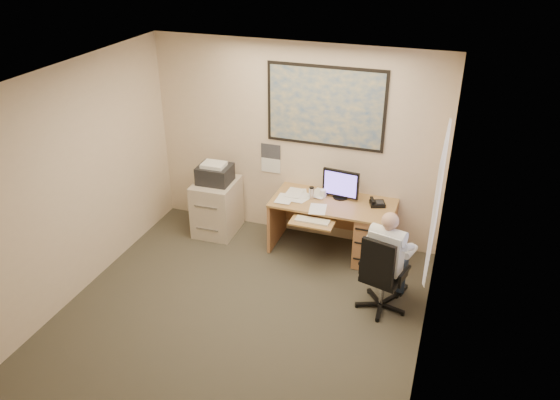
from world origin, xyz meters
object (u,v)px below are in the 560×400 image
(filing_cabinet, at_px, (217,202))
(office_chair, at_px, (383,289))
(desk, at_px, (357,226))
(person, at_px, (385,261))

(filing_cabinet, bearing_deg, office_chair, -23.55)
(desk, relative_size, filing_cabinet, 1.49)
(desk, distance_m, filing_cabinet, 2.02)
(desk, height_order, person, person)
(desk, xyz_separation_m, filing_cabinet, (-2.02, -0.03, 0.02))
(filing_cabinet, bearing_deg, desk, -0.88)
(desk, bearing_deg, filing_cabinet, -179.13)
(desk, distance_m, office_chair, 1.18)
(office_chair, relative_size, person, 0.81)
(desk, relative_size, office_chair, 1.61)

